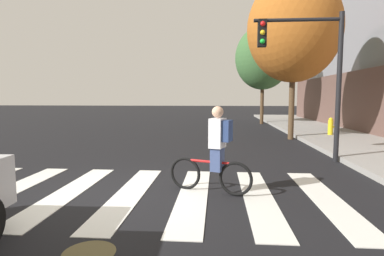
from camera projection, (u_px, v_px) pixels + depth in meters
name	position (u px, v px, depth m)	size (l,w,h in m)	color
ground_plane	(114.00, 194.00, 6.09)	(120.00, 120.00, 0.00)	black
crosswalk_stripes	(130.00, 194.00, 6.06)	(7.87, 3.82, 0.01)	silver
manhole_cover	(89.00, 252.00, 3.78)	(0.64, 0.64, 0.01)	#473D1E
cyclist	(216.00, 150.00, 6.04)	(1.63, 0.63, 1.69)	black
traffic_light_near	(309.00, 61.00, 8.86)	(2.47, 0.28, 4.20)	black
fire_hydrant	(331.00, 126.00, 14.30)	(0.33, 0.22, 0.78)	gold
street_tree_near	(294.00, 29.00, 13.42)	(3.95, 3.95, 7.02)	#4C3823
street_tree_mid	(263.00, 58.00, 21.36)	(3.74, 3.74, 6.65)	#4C3823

